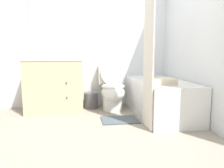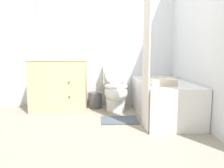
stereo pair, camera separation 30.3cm
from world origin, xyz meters
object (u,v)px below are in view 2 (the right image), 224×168
sink_faucet (61,56)px  soap_dispenser (80,53)px  bath_towel_folded (163,82)px  vanity_cabinet (59,84)px  hand_towel_folded (37,57)px  bath_mat (120,120)px  bathtub (162,98)px  tissue_box (73,56)px  wastebasket (95,100)px  toilet (116,90)px

sink_faucet → soap_dispenser: (0.34, -0.22, 0.05)m
bath_towel_folded → vanity_cabinet: bearing=149.5°
hand_towel_folded → bath_mat: size_ratio=0.49×
bathtub → bath_mat: bathtub is taller
sink_faucet → bath_towel_folded: size_ratio=0.44×
hand_towel_folded → bath_towel_folded: hand_towel_folded is taller
tissue_box → bath_towel_folded: tissue_box is taller
wastebasket → soap_dispenser: bearing=-154.7°
sink_faucet → hand_towel_folded: bearing=-125.6°
tissue_box → soap_dispenser: soap_dispenser is taller
vanity_cabinet → soap_dispenser: 0.61m
toilet → soap_dispenser: bearing=176.7°
hand_towel_folded → wastebasket: bearing=18.8°
soap_dispenser → sink_faucet: bearing=147.5°
sink_faucet → bath_mat: 1.55m
toilet → bath_towel_folded: (0.55, -0.81, 0.23)m
hand_towel_folded → vanity_cabinet: bearing=35.6°
toilet → wastebasket: 0.43m
wastebasket → bath_mat: 0.85m
vanity_cabinet → sink_faucet: 0.49m
sink_faucet → hand_towel_folded: sink_faucet is taller
sink_faucet → bathtub: (1.60, -0.66, -0.62)m
sink_faucet → bath_mat: bearing=-42.5°
vanity_cabinet → sink_faucet: bearing=90.0°
hand_towel_folded → bath_towel_folded: 1.91m
wastebasket → hand_towel_folded: 1.19m
vanity_cabinet → hand_towel_folded: size_ratio=3.59×
toilet → hand_towel_folded: 1.34m
wastebasket → soap_dispenser: (-0.24, -0.11, 0.81)m
bath_towel_folded → bath_mat: bath_towel_folded is taller
toilet → wastebasket: bearing=156.8°
vanity_cabinet → soap_dispenser: (0.34, -0.02, 0.50)m
soap_dispenser → hand_towel_folded: (-0.63, -0.18, -0.05)m
toilet → bathtub: (0.67, -0.41, -0.07)m
bathtub → hand_towel_folded: size_ratio=6.01×
tissue_box → hand_towel_folded: 0.57m
wastebasket → sink_faucet: bearing=169.9°
wastebasket → tissue_box: 0.84m
sink_faucet → tissue_box: size_ratio=1.09×
wastebasket → bath_mat: bearing=-64.7°
bath_towel_folded → bath_mat: bearing=159.4°
wastebasket → bath_mat: (0.36, -0.76, -0.13)m
sink_faucet → wastebasket: (0.58, -0.10, -0.76)m
bath_towel_folded → toilet: bearing=124.1°
toilet → hand_towel_folded: (-1.21, -0.15, 0.55)m
hand_towel_folded → sink_faucet: bearing=54.4°
sink_faucet → wastebasket: 0.96m
vanity_cabinet → hand_towel_folded: hand_towel_folded is taller
wastebasket → bath_towel_folded: 1.38m
bathtub → bath_mat: size_ratio=2.97×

